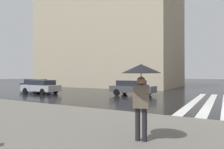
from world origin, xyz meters
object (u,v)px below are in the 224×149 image
Objects in this scene: car_navy at (36,84)px; car_silver at (41,86)px; car_dark_grey at (132,87)px; pedestrian_approaching_kerb at (141,78)px.

car_navy is 5.27m from car_silver.
car_silver is at bearing 108.73° from car_dark_grey.
pedestrian_approaching_kerb reaches higher than car_silver.
car_navy is at bearing 56.96° from pedestrian_approaching_kerb.
car_silver is at bearing 57.47° from pedestrian_approaching_kerb.
car_navy is (0.00, 13.18, 0.00)m from car_dark_grey.
car_dark_grey is 13.18m from car_navy.
pedestrian_approaching_kerb is at bearing -123.04° from car_navy.
pedestrian_approaching_kerb is at bearing -122.53° from car_silver.
pedestrian_approaching_kerb is at bearing -155.19° from car_dark_grey.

